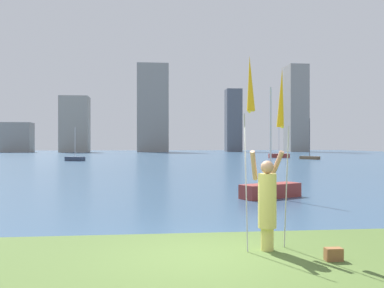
{
  "coord_description": "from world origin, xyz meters",
  "views": [
    {
      "loc": [
        -1.16,
        -7.97,
        2.17
      ],
      "look_at": [
        1.01,
        12.16,
        2.13
      ],
      "focal_mm": 39.22,
      "sensor_mm": 36.0,
      "label": 1
    }
  ],
  "objects_px": {
    "kite_flag_left": "(250,89)",
    "bag": "(334,254)",
    "sailboat_3": "(75,159)",
    "person": "(267,201)",
    "kite_flag_right": "(281,101)",
    "sailboat_0": "(279,155)",
    "sailboat_4": "(271,190)",
    "sailboat_7": "(310,157)"
  },
  "relations": [
    {
      "from": "bag",
      "to": "sailboat_4",
      "type": "xyz_separation_m",
      "value": [
        1.47,
        8.84,
        0.2
      ]
    },
    {
      "from": "sailboat_7",
      "to": "kite_flag_right",
      "type": "bearing_deg",
      "value": -112.52
    },
    {
      "from": "sailboat_3",
      "to": "sailboat_4",
      "type": "bearing_deg",
      "value": -69.25
    },
    {
      "from": "kite_flag_left",
      "to": "kite_flag_right",
      "type": "distance_m",
      "value": 1.09
    },
    {
      "from": "sailboat_3",
      "to": "sailboat_4",
      "type": "height_order",
      "value": "sailboat_4"
    },
    {
      "from": "kite_flag_right",
      "to": "bag",
      "type": "relative_size",
      "value": 12.15
    },
    {
      "from": "kite_flag_right",
      "to": "sailboat_0",
      "type": "xyz_separation_m",
      "value": [
        16.77,
        52.15,
        -2.69
      ]
    },
    {
      "from": "kite_flag_left",
      "to": "bag",
      "type": "height_order",
      "value": "kite_flag_left"
    },
    {
      "from": "sailboat_0",
      "to": "person",
      "type": "bearing_deg",
      "value": -108.12
    },
    {
      "from": "person",
      "to": "sailboat_3",
      "type": "distance_m",
      "value": 45.35
    },
    {
      "from": "sailboat_3",
      "to": "bag",
      "type": "bearing_deg",
      "value": -74.82
    },
    {
      "from": "person",
      "to": "kite_flag_left",
      "type": "distance_m",
      "value": 2.29
    },
    {
      "from": "sailboat_7",
      "to": "sailboat_0",
      "type": "bearing_deg",
      "value": 108.58
    },
    {
      "from": "sailboat_0",
      "to": "sailboat_3",
      "type": "xyz_separation_m",
      "value": [
        -28.35,
        -8.58,
        -0.08
      ]
    },
    {
      "from": "person",
      "to": "bag",
      "type": "distance_m",
      "value": 1.59
    },
    {
      "from": "bag",
      "to": "sailboat_3",
      "type": "relative_size",
      "value": 0.08
    },
    {
      "from": "kite_flag_right",
      "to": "bag",
      "type": "bearing_deg",
      "value": -65.04
    },
    {
      "from": "person",
      "to": "kite_flag_right",
      "type": "xyz_separation_m",
      "value": [
        0.42,
        0.38,
        2.07
      ]
    },
    {
      "from": "sailboat_0",
      "to": "sailboat_4",
      "type": "height_order",
      "value": "sailboat_0"
    },
    {
      "from": "sailboat_7",
      "to": "sailboat_4",
      "type": "bearing_deg",
      "value": -113.91
    },
    {
      "from": "sailboat_0",
      "to": "bag",
      "type": "bearing_deg",
      "value": -106.86
    },
    {
      "from": "person",
      "to": "sailboat_3",
      "type": "bearing_deg",
      "value": 98.44
    },
    {
      "from": "person",
      "to": "sailboat_0",
      "type": "distance_m",
      "value": 55.28
    },
    {
      "from": "bag",
      "to": "kite_flag_left",
      "type": "bearing_deg",
      "value": 157.58
    },
    {
      "from": "bag",
      "to": "kite_flag_right",
      "type": "bearing_deg",
      "value": 114.96
    },
    {
      "from": "sailboat_3",
      "to": "sailboat_7",
      "type": "height_order",
      "value": "sailboat_7"
    },
    {
      "from": "bag",
      "to": "sailboat_4",
      "type": "bearing_deg",
      "value": 80.56
    },
    {
      "from": "kite_flag_left",
      "to": "sailboat_3",
      "type": "relative_size",
      "value": 0.94
    },
    {
      "from": "kite_flag_left",
      "to": "kite_flag_right",
      "type": "xyz_separation_m",
      "value": [
        0.85,
        0.66,
        -0.17
      ]
    },
    {
      "from": "bag",
      "to": "sailboat_3",
      "type": "xyz_separation_m",
      "value": [
        -12.16,
        44.82,
        0.17
      ]
    },
    {
      "from": "kite_flag_right",
      "to": "sailboat_4",
      "type": "relative_size",
      "value": 0.86
    },
    {
      "from": "kite_flag_left",
      "to": "sailboat_7",
      "type": "distance_m",
      "value": 50.48
    },
    {
      "from": "sailboat_4",
      "to": "sailboat_7",
      "type": "relative_size",
      "value": 0.8
    },
    {
      "from": "person",
      "to": "sailboat_4",
      "type": "xyz_separation_m",
      "value": [
        2.48,
        7.97,
        -0.68
      ]
    },
    {
      "from": "person",
      "to": "sailboat_4",
      "type": "height_order",
      "value": "sailboat_4"
    },
    {
      "from": "person",
      "to": "sailboat_3",
      "type": "xyz_separation_m",
      "value": [
        -11.16,
        43.95,
        -0.71
      ]
    },
    {
      "from": "kite_flag_left",
      "to": "kite_flag_right",
      "type": "bearing_deg",
      "value": 37.84
    },
    {
      "from": "sailboat_0",
      "to": "sailboat_3",
      "type": "distance_m",
      "value": 29.62
    },
    {
      "from": "sailboat_0",
      "to": "sailboat_7",
      "type": "relative_size",
      "value": 1.07
    },
    {
      "from": "person",
      "to": "kite_flag_right",
      "type": "relative_size",
      "value": 0.54
    },
    {
      "from": "person",
      "to": "bag",
      "type": "xyz_separation_m",
      "value": [
        1.01,
        -0.87,
        -0.88
      ]
    },
    {
      "from": "kite_flag_left",
      "to": "sailboat_4",
      "type": "xyz_separation_m",
      "value": [
        2.9,
        8.25,
        -2.91
      ]
    }
  ]
}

